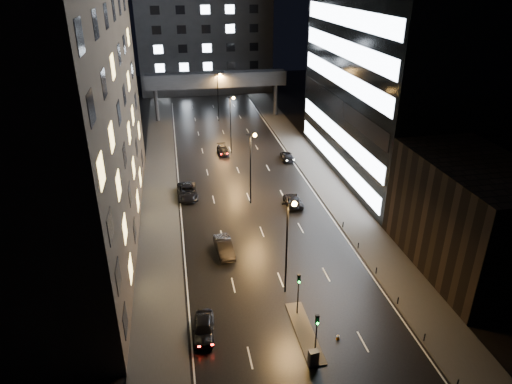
% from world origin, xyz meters
% --- Properties ---
extents(ground, '(160.00, 160.00, 0.00)m').
position_xyz_m(ground, '(0.00, 40.00, 0.00)').
color(ground, black).
rests_on(ground, ground).
extents(sidewalk_left, '(5.00, 110.00, 0.15)m').
position_xyz_m(sidewalk_left, '(-12.50, 35.00, 0.07)').
color(sidewalk_left, '#383533').
rests_on(sidewalk_left, ground).
extents(sidewalk_right, '(5.00, 110.00, 0.15)m').
position_xyz_m(sidewalk_right, '(12.50, 35.00, 0.07)').
color(sidewalk_right, '#383533').
rests_on(sidewalk_right, ground).
extents(building_left, '(15.00, 48.00, 40.00)m').
position_xyz_m(building_left, '(-22.50, 24.00, 20.00)').
color(building_left, '#2D2319').
rests_on(building_left, ground).
extents(building_right_low, '(10.00, 18.00, 12.00)m').
position_xyz_m(building_right_low, '(20.00, 9.00, 6.00)').
color(building_right_low, black).
rests_on(building_right_low, ground).
extents(building_right_glass, '(20.00, 36.00, 45.00)m').
position_xyz_m(building_right_glass, '(25.00, 36.00, 22.50)').
color(building_right_glass, black).
rests_on(building_right_glass, ground).
extents(building_far, '(34.00, 14.00, 25.00)m').
position_xyz_m(building_far, '(0.00, 98.00, 12.50)').
color(building_far, '#333335').
rests_on(building_far, ground).
extents(skybridge, '(30.00, 3.00, 10.00)m').
position_xyz_m(skybridge, '(0.00, 70.00, 8.34)').
color(skybridge, '#333335').
rests_on(skybridge, ground).
extents(median_island, '(1.60, 8.00, 0.15)m').
position_xyz_m(median_island, '(0.30, 2.00, 0.07)').
color(median_island, '#383533').
rests_on(median_island, ground).
extents(traffic_signal_near, '(0.28, 0.34, 4.40)m').
position_xyz_m(traffic_signal_near, '(0.30, 4.49, 3.09)').
color(traffic_signal_near, black).
rests_on(traffic_signal_near, median_island).
extents(traffic_signal_far, '(0.28, 0.34, 4.40)m').
position_xyz_m(traffic_signal_far, '(0.30, -1.01, 3.09)').
color(traffic_signal_far, black).
rests_on(traffic_signal_far, median_island).
extents(bollard_row, '(0.12, 25.12, 0.90)m').
position_xyz_m(bollard_row, '(10.20, 6.50, 0.45)').
color(bollard_row, black).
rests_on(bollard_row, ground).
extents(streetlight_near, '(1.45, 0.50, 10.15)m').
position_xyz_m(streetlight_near, '(0.16, 8.00, 6.50)').
color(streetlight_near, black).
rests_on(streetlight_near, ground).
extents(streetlight_mid_a, '(1.45, 0.50, 10.15)m').
position_xyz_m(streetlight_mid_a, '(0.16, 28.00, 6.50)').
color(streetlight_mid_a, black).
rests_on(streetlight_mid_a, ground).
extents(streetlight_mid_b, '(1.45, 0.50, 10.15)m').
position_xyz_m(streetlight_mid_b, '(0.16, 48.00, 6.50)').
color(streetlight_mid_b, black).
rests_on(streetlight_mid_b, ground).
extents(streetlight_far, '(1.45, 0.50, 10.15)m').
position_xyz_m(streetlight_far, '(0.16, 68.00, 6.50)').
color(streetlight_far, black).
rests_on(streetlight_far, ground).
extents(car_away_a, '(2.29, 4.67, 1.53)m').
position_xyz_m(car_away_a, '(-8.55, 3.40, 0.77)').
color(car_away_a, black).
rests_on(car_away_a, ground).
extents(car_away_b, '(2.13, 5.09, 1.64)m').
position_xyz_m(car_away_b, '(-5.17, 16.14, 0.82)').
color(car_away_b, black).
rests_on(car_away_b, ground).
extents(car_away_c, '(2.84, 5.95, 1.64)m').
position_xyz_m(car_away_c, '(-8.57, 31.58, 0.82)').
color(car_away_c, black).
rests_on(car_away_c, ground).
extents(car_away_d, '(1.98, 4.54, 1.30)m').
position_xyz_m(car_away_d, '(-1.50, 48.01, 0.65)').
color(car_away_d, black).
rests_on(car_away_d, ground).
extents(car_toward_a, '(2.46, 4.88, 1.33)m').
position_xyz_m(car_toward_a, '(5.64, 26.36, 0.66)').
color(car_toward_a, black).
rests_on(car_toward_a, ground).
extents(car_toward_b, '(2.13, 4.65, 1.32)m').
position_xyz_m(car_toward_b, '(9.00, 43.01, 0.66)').
color(car_toward_b, black).
rests_on(car_toward_b, ground).
extents(utility_cabinet, '(0.85, 0.64, 1.34)m').
position_xyz_m(utility_cabinet, '(-0.05, -1.70, 0.82)').
color(utility_cabinet, '#48474A').
rests_on(utility_cabinet, median_island).
extents(cone_a, '(0.38, 0.38, 0.54)m').
position_xyz_m(cone_a, '(2.96, 0.71, 0.27)').
color(cone_a, orange).
rests_on(cone_a, ground).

